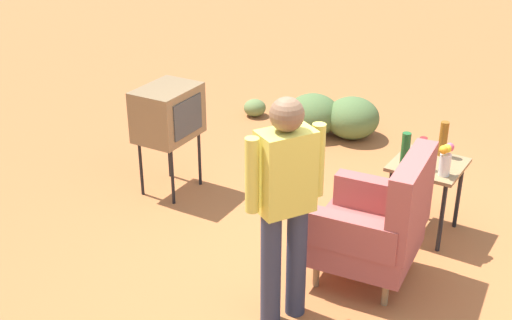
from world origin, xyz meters
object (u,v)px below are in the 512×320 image
tv_on_stand (168,113)px  soda_can_blue (427,163)px  armchair (378,223)px  bottle_wine_green (405,152)px  soda_can_red (423,144)px  person_standing (285,199)px  flower_vase (446,158)px  bottle_tall_amber (443,139)px  side_table (427,174)px

tv_on_stand → soda_can_blue: size_ratio=8.44×
armchair → bottle_wine_green: armchair is taller
armchair → soda_can_red: bearing=-176.7°
person_standing → soda_can_red: (-1.83, 0.31, -0.23)m
armchair → soda_can_blue: 0.78m
soda_can_red → flower_vase: flower_vase is taller
bottle_wine_green → flower_vase: bottle_wine_green is taller
bottle_tall_amber → soda_can_blue: (0.33, -0.01, -0.09)m
side_table → soda_can_red: size_ratio=5.30×
bottle_tall_amber → soda_can_blue: bottle_tall_amber is taller
armchair → person_standing: person_standing is taller
bottle_tall_amber → flower_vase: 0.38m
armchair → person_standing: 0.94m
armchair → soda_can_red: size_ratio=8.69×
soda_can_red → soda_can_blue: size_ratio=1.00×
armchair → soda_can_red: (-1.08, -0.06, 0.21)m
tv_on_stand → flower_vase: size_ratio=3.89×
side_table → person_standing: bearing=-14.9°
side_table → bottle_wine_green: bottle_wine_green is taller
soda_can_blue → flower_vase: size_ratio=0.46×
soda_can_red → person_standing: bearing=-9.5°
tv_on_stand → flower_vase: tv_on_stand is taller
armchair → tv_on_stand: (-0.34, -2.23, 0.28)m
tv_on_stand → flower_vase: bearing=98.8°
armchair → bottle_tall_amber: size_ratio=3.53×
soda_can_red → flower_vase: size_ratio=0.46×
person_standing → soda_can_blue: (-1.50, 0.46, -0.23)m
tv_on_stand → person_standing: size_ratio=0.63×
armchair → side_table: armchair is taller
soda_can_blue → armchair: bearing=-6.9°
tv_on_stand → bottle_tall_amber: size_ratio=3.43×
armchair → soda_can_blue: (-0.75, 0.09, 0.21)m
soda_can_red → bottle_tall_amber: 0.19m
side_table → tv_on_stand: (0.53, -2.29, 0.23)m
soda_can_red → side_table: bearing=31.5°
bottle_tall_amber → side_table: bearing=-10.7°
soda_can_blue → person_standing: bearing=-17.0°
soda_can_red → bottle_tall_amber: bearing=89.7°
bottle_wine_green → flower_vase: bearing=104.1°
tv_on_stand → bottle_tall_amber: (-0.74, 2.33, 0.01)m
soda_can_blue → tv_on_stand: bearing=-80.0°
armchair → bottle_wine_green: 0.72m
side_table → tv_on_stand: size_ratio=0.63×
tv_on_stand → bottle_tall_amber: bearing=107.6°
tv_on_stand → bottle_tall_amber: 2.44m
armchair → tv_on_stand: armchair is taller
tv_on_stand → soda_can_blue: (-0.41, 2.32, -0.07)m
tv_on_stand → flower_vase: 2.49m
side_table → soda_can_blue: (0.12, 0.03, 0.16)m
tv_on_stand → soda_can_red: (-0.74, 2.16, -0.07)m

